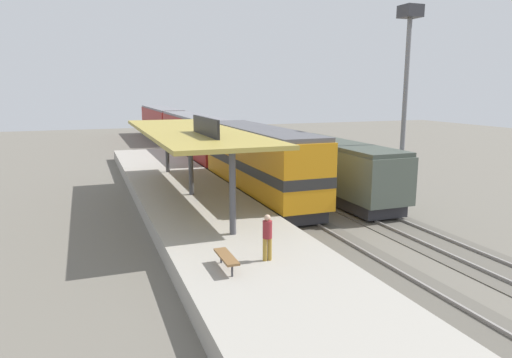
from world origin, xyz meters
The scene contains 12 objects.
ground_plane centered at (2.00, 0.00, 0.00)m, with size 120.00×120.00×0.00m, color #666056.
track_near centered at (0.00, 0.00, 0.03)m, with size 3.20×110.00×0.16m.
track_far centered at (4.60, 0.00, 0.03)m, with size 3.20×110.00×0.16m.
platform centered at (-4.60, 0.00, 0.45)m, with size 6.00×44.00×0.90m, color #9E998E.
station_canopy centered at (-4.60, -0.09, 4.53)m, with size 5.20×18.00×4.70m.
platform_bench centered at (-6.00, -11.69, 1.34)m, with size 0.44×1.70×0.50m.
locomotive centered at (0.00, 1.04, 2.41)m, with size 2.93×14.43×4.44m.
passenger_carriage_front centered at (0.00, 19.04, 2.31)m, with size 2.90×20.00×4.24m.
passenger_carriage_rear centered at (0.00, 39.84, 2.31)m, with size 2.90×20.00×4.24m.
freight_car centered at (4.60, -0.65, 1.97)m, with size 2.80×12.00×3.54m.
light_mast centered at (7.80, -2.96, 8.40)m, with size 1.10×1.10×11.70m.
person_waiting centered at (-4.37, -11.38, 1.85)m, with size 0.34×0.34×1.71m.
Camera 1 is at (-10.27, -26.10, 6.99)m, focal length 32.55 mm.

